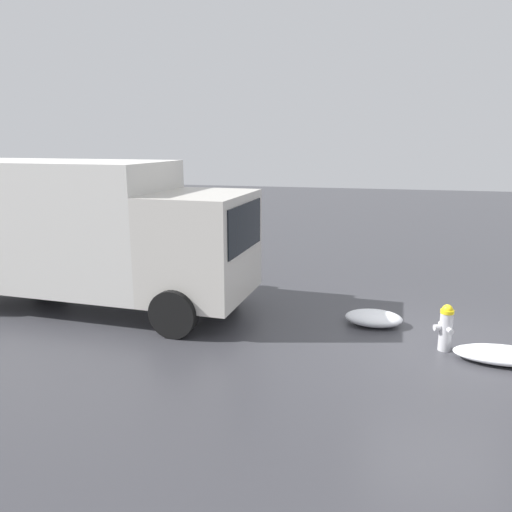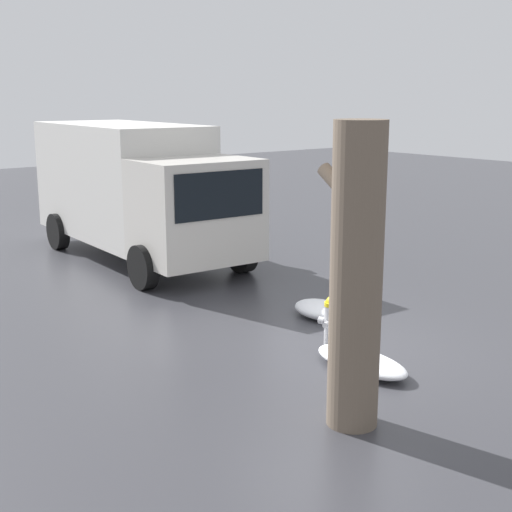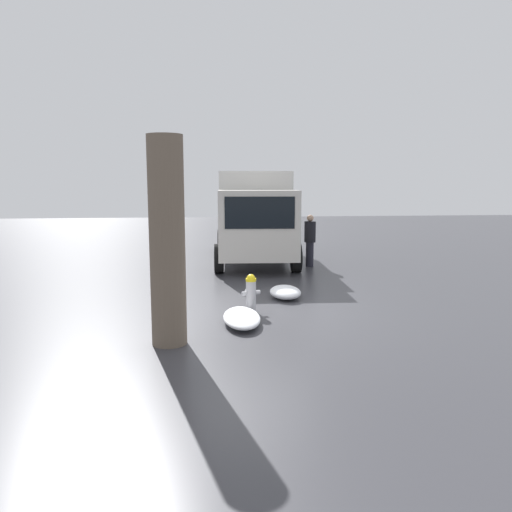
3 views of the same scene
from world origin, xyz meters
name	(u,v)px [view 1 (image 1 of 3)]	position (x,y,z in m)	size (l,w,h in m)	color
ground_plane	(444,350)	(0.00, 0.00, 0.00)	(60.00, 60.00, 0.00)	#38383D
fire_hydrant	(446,327)	(0.00, 0.00, 0.42)	(0.33, 0.42, 0.82)	#B7B7BC
delivery_truck	(84,229)	(7.31, -0.80, 1.69)	(7.05, 2.94, 3.11)	beige
pedestrian	(188,251)	(5.63, -2.49, 0.94)	(0.37, 0.37, 1.71)	#23232D
snow_pile_by_hydrant	(504,355)	(-0.89, 0.27, 0.12)	(1.57, 0.72, 0.24)	white
snow_pile_curbside	(374,318)	(1.20, -0.95, 0.14)	(1.10, 0.74, 0.29)	white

